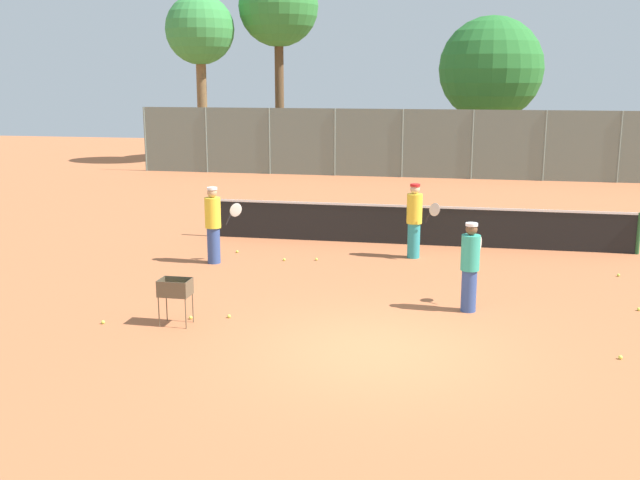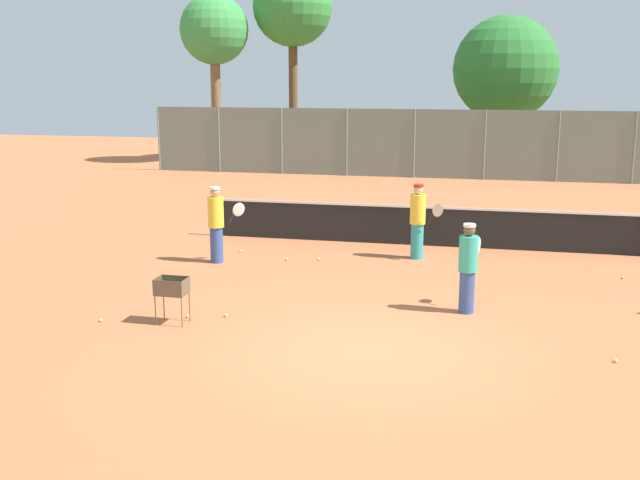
# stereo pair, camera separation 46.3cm
# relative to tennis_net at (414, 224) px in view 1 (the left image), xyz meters

# --- Properties ---
(ground_plane) EXTENTS (80.00, 80.00, 0.00)m
(ground_plane) POSITION_rel_tennis_net_xyz_m (0.00, -8.11, -0.56)
(ground_plane) COLOR #B7663D
(tennis_net) EXTENTS (11.45, 0.10, 1.07)m
(tennis_net) POSITION_rel_tennis_net_xyz_m (0.00, 0.00, 0.00)
(tennis_net) COLOR #26592D
(tennis_net) RESTS_ON ground_plane
(back_fence) EXTENTS (27.53, 0.08, 3.02)m
(back_fence) POSITION_rel_tennis_net_xyz_m (-0.00, 13.72, 0.95)
(back_fence) COLOR slate
(back_fence) RESTS_ON ground_plane
(tree_0) EXTENTS (4.12, 4.12, 10.03)m
(tree_0) POSITION_rel_tennis_net_xyz_m (-8.52, 19.28, 7.32)
(tree_0) COLOR brown
(tree_0) RESTS_ON ground_plane
(tree_1) EXTENTS (3.48, 3.48, 8.47)m
(tree_1) POSITION_rel_tennis_net_xyz_m (-12.15, 17.41, 6.04)
(tree_1) COLOR brown
(tree_1) RESTS_ON ground_plane
(tree_2) EXTENTS (5.09, 5.09, 7.33)m
(tree_2) POSITION_rel_tennis_net_xyz_m (2.31, 18.77, 4.21)
(tree_2) COLOR brown
(tree_2) RESTS_ON ground_plane
(player_white_outfit) EXTENTS (0.42, 0.88, 1.73)m
(player_white_outfit) POSITION_rel_tennis_net_xyz_m (1.47, -5.64, 0.34)
(player_white_outfit) COLOR #334C8C
(player_white_outfit) RESTS_ON ground_plane
(player_red_cap) EXTENTS (0.87, 0.55, 1.85)m
(player_red_cap) POSITION_rel_tennis_net_xyz_m (-4.58, -2.95, 0.40)
(player_red_cap) COLOR #334C8C
(player_red_cap) RESTS_ON ground_plane
(player_yellow_shirt) EXTENTS (0.87, 0.54, 1.85)m
(player_yellow_shirt) POSITION_rel_tennis_net_xyz_m (0.12, -1.49, 0.40)
(player_yellow_shirt) COLOR teal
(player_yellow_shirt) RESTS_ON ground_plane
(ball_cart) EXTENTS (0.56, 0.41, 0.86)m
(ball_cart) POSITION_rel_tennis_net_xyz_m (-3.75, -7.49, 0.07)
(ball_cart) COLOR brown
(ball_cart) RESTS_ON ground_plane
(tennis_ball_0) EXTENTS (0.07, 0.07, 0.07)m
(tennis_ball_0) POSITION_rel_tennis_net_xyz_m (-2.92, -6.93, -0.53)
(tennis_ball_0) COLOR #D1E54C
(tennis_ball_0) RESTS_ON ground_plane
(tennis_ball_1) EXTENTS (0.07, 0.07, 0.07)m
(tennis_ball_1) POSITION_rel_tennis_net_xyz_m (-2.97, -2.42, -0.53)
(tennis_ball_1) COLOR #D1E54C
(tennis_ball_1) RESTS_ON ground_plane
(tennis_ball_2) EXTENTS (0.07, 0.07, 0.07)m
(tennis_ball_2) POSITION_rel_tennis_net_xyz_m (-2.20, -2.24, -0.53)
(tennis_ball_2) COLOR #D1E54C
(tennis_ball_2) RESTS_ON ground_plane
(tennis_ball_3) EXTENTS (0.07, 0.07, 0.07)m
(tennis_ball_3) POSITION_rel_tennis_net_xyz_m (-4.36, -1.84, -0.53)
(tennis_ball_3) COLOR #D1E54C
(tennis_ball_3) RESTS_ON ground_plane
(tennis_ball_4) EXTENTS (0.07, 0.07, 0.07)m
(tennis_ball_4) POSITION_rel_tennis_net_xyz_m (4.71, -4.99, -0.53)
(tennis_ball_4) COLOR #D1E54C
(tennis_ball_4) RESTS_ON ground_plane
(tennis_ball_5) EXTENTS (0.07, 0.07, 0.07)m
(tennis_ball_5) POSITION_rel_tennis_net_xyz_m (4.80, -2.39, -0.53)
(tennis_ball_5) COLOR #D1E54C
(tennis_ball_5) RESTS_ON ground_plane
(tennis_ball_6) EXTENTS (0.07, 0.07, 0.07)m
(tennis_ball_6) POSITION_rel_tennis_net_xyz_m (-3.60, -7.15, -0.53)
(tennis_ball_6) COLOR #D1E54C
(tennis_ball_6) RESTS_ON ground_plane
(tennis_ball_7) EXTENTS (0.07, 0.07, 0.07)m
(tennis_ball_7) POSITION_rel_tennis_net_xyz_m (3.87, -7.74, -0.53)
(tennis_ball_7) COLOR #D1E54C
(tennis_ball_7) RESTS_ON ground_plane
(tennis_ball_8) EXTENTS (0.07, 0.07, 0.07)m
(tennis_ball_8) POSITION_rel_tennis_net_xyz_m (-5.08, -7.71, -0.53)
(tennis_ball_8) COLOR #D1E54C
(tennis_ball_8) RESTS_ON ground_plane
(parked_car) EXTENTS (4.20, 1.70, 1.60)m
(parked_car) POSITION_rel_tennis_net_xyz_m (-7.42, 17.90, 0.10)
(parked_car) COLOR white
(parked_car) RESTS_ON ground_plane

